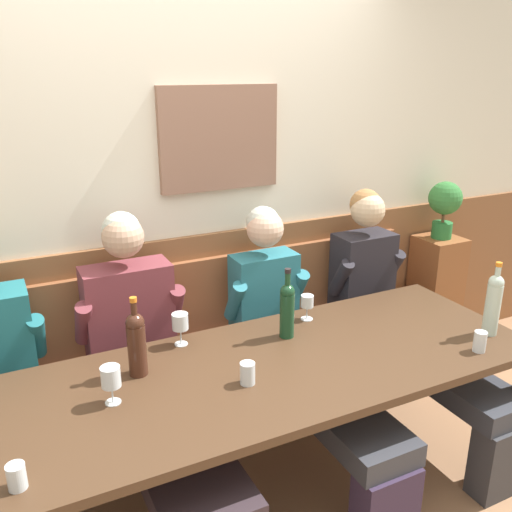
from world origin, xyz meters
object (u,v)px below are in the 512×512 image
person_right_seat (152,376)px  dining_table (258,382)px  wine_bottle_amber_mid (493,303)px  water_tumbler_right (17,477)px  potted_plant (445,203)px  wine_bottle_clear_water (136,342)px  water_tumbler_center (248,373)px  wine_glass_near_bucket (307,303)px  person_center_left_seat (399,313)px  wine_glass_left_end (180,323)px  wall_bench (203,380)px  wine_bottle_green_tall (287,308)px  person_center_right_seat (298,344)px  water_tumbler_left (480,341)px  wine_glass_mid_right (111,378)px

person_right_seat → dining_table: bearing=-39.3°
wine_bottle_amber_mid → water_tumbler_right: wine_bottle_amber_mid is taller
dining_table → potted_plant: potted_plant is taller
wine_bottle_clear_water → water_tumbler_center: (0.38, -0.27, -0.11)m
wine_glass_near_bucket → water_tumbler_center: (-0.54, -0.41, -0.05)m
person_right_seat → potted_plant: size_ratio=3.44×
person_center_left_seat → potted_plant: bearing=31.1°
wine_glass_left_end → wine_glass_near_bucket: bearing=-2.6°
wine_bottle_amber_mid → water_tumbler_center: (-1.26, 0.12, -0.12)m
wine_glass_left_end → potted_plant: 2.03m
wall_bench → wine_bottle_green_tall: size_ratio=8.28×
wall_bench → person_center_right_seat: 0.64m
wine_bottle_clear_water → wine_glass_near_bucket: size_ratio=2.66×
person_center_left_seat → wine_glass_near_bucket: size_ratio=9.85×
wine_bottle_clear_water → wine_glass_left_end: bearing=34.6°
person_center_left_seat → water_tumbler_left: (-0.09, -0.65, 0.15)m
wine_bottle_clear_water → water_tumbler_right: size_ratio=4.18×
wine_bottle_green_tall → wine_glass_left_end: bearing=162.8°
person_center_right_seat → water_tumbler_center: bearing=-140.7°
wine_glass_left_end → wine_glass_near_bucket: 0.68m
wall_bench → water_tumbler_right: size_ratio=34.15×
person_center_right_seat → wine_bottle_amber_mid: (0.78, -0.51, 0.29)m
wine_glass_mid_right → wine_glass_near_bucket: (1.07, 0.31, -0.02)m
wine_bottle_green_tall → wine_bottle_clear_water: wine_bottle_clear_water is taller
wall_bench → water_tumbler_left: 1.50m
wine_glass_left_end → water_tumbler_left: size_ratio=1.61×
wall_bench → wine_glass_mid_right: 1.08m
wine_glass_left_end → water_tumbler_right: wine_glass_left_end is taller
wine_bottle_green_tall → potted_plant: 1.60m
wine_bottle_amber_mid → water_tumbler_left: 0.24m
wall_bench → dining_table: wall_bench is taller
water_tumbler_center → wall_bench: bearing=83.4°
water_tumbler_right → wall_bench: bearing=45.6°
wine_glass_near_bucket → wine_bottle_green_tall: bearing=-147.4°
wine_bottle_green_tall → wine_bottle_clear_water: size_ratio=0.99×
dining_table → wine_glass_left_end: size_ratio=16.49×
person_center_left_seat → water_tumbler_right: (-2.07, -0.64, 0.14)m
wine_glass_left_end → wine_glass_mid_right: 0.52m
dining_table → wine_bottle_clear_water: (-0.48, 0.19, 0.22)m
wall_bench → dining_table: bearing=-90.0°
wine_glass_mid_right → water_tumbler_right: (-0.37, -0.33, -0.07)m
person_right_seat → wine_glass_near_bucket: (0.84, 0.01, 0.20)m
person_center_left_seat → wine_bottle_amber_mid: 0.61m
wine_bottle_green_tall → water_tumbler_right: wine_bottle_green_tall is taller
wall_bench → wine_glass_left_end: 0.70m
wine_glass_left_end → wine_bottle_clear_water: bearing=-145.4°
wine_glass_left_end → wine_bottle_amber_mid: bearing=-22.2°
person_center_left_seat → wall_bench: bearing=160.8°
person_center_right_seat → water_tumbler_left: bearing=-45.9°
person_center_left_seat → wine_bottle_amber_mid: size_ratio=3.54×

